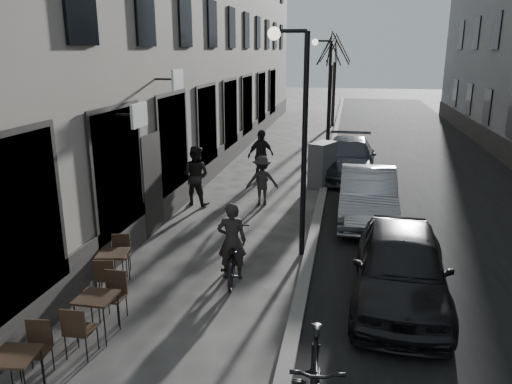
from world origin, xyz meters
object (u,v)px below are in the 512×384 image
(streetlamp_near, at_px, (297,119))
(car_mid, at_px, (368,195))
(bistro_set_b, at_px, (97,312))
(bistro_set_a, at_px, (17,372))
(pedestrian_near, at_px, (196,175))
(pedestrian_mid, at_px, (262,180))
(car_near, at_px, (401,266))
(utility_cabinet, at_px, (322,165))
(tree_near, at_px, (331,49))
(bistro_set_c, at_px, (114,265))
(streetlamp_far, at_px, (326,84))
(pedestrian_far, at_px, (261,155))
(bicycle, at_px, (232,255))
(tree_far, at_px, (335,49))
(car_far, at_px, (349,158))

(streetlamp_near, height_order, car_mid, streetlamp_near)
(bistro_set_b, bearing_deg, car_mid, 56.94)
(bistro_set_a, distance_m, pedestrian_near, 9.13)
(pedestrian_near, xyz_separation_m, pedestrian_mid, (2.01, 0.34, -0.15))
(streetlamp_near, xyz_separation_m, car_near, (2.20, -1.96, -2.43))
(pedestrian_near, bearing_deg, utility_cabinet, -131.10)
(tree_near, height_order, car_near, tree_near)
(bistro_set_c, bearing_deg, streetlamp_far, 64.51)
(car_mid, bearing_deg, tree_near, 98.13)
(pedestrian_near, xyz_separation_m, pedestrian_far, (1.45, 3.25, 0.01))
(bicycle, height_order, pedestrian_near, pedestrian_near)
(tree_far, distance_m, car_far, 13.72)
(streetlamp_far, xyz_separation_m, pedestrian_far, (-1.97, -5.40, -2.23))
(tree_far, bearing_deg, streetlamp_far, -90.46)
(pedestrian_mid, bearing_deg, bistro_set_b, 67.59)
(tree_near, height_order, bistro_set_b, tree_near)
(tree_near, relative_size, car_far, 1.18)
(streetlamp_far, distance_m, car_far, 4.91)
(streetlamp_far, xyz_separation_m, car_far, (1.17, -4.09, -2.46))
(streetlamp_far, bearing_deg, car_near, -81.02)
(tree_near, distance_m, pedestrian_near, 12.73)
(bicycle, bearing_deg, car_near, 163.56)
(bistro_set_b, distance_m, utility_cabinet, 10.70)
(utility_cabinet, xyz_separation_m, car_mid, (1.45, -3.29, -0.07))
(streetlamp_far, distance_m, bistro_set_b, 16.58)
(streetlamp_far, distance_m, bistro_set_a, 18.24)
(tree_far, xyz_separation_m, bistro_set_b, (-2.89, -25.11, -4.21))
(streetlamp_near, xyz_separation_m, utility_cabinet, (0.27, 6.13, -2.38))
(streetlamp_far, bearing_deg, bistro_set_a, -99.99)
(bistro_set_b, xyz_separation_m, car_near, (5.02, 2.15, 0.28))
(pedestrian_far, bearing_deg, car_near, -108.46)
(car_near, distance_m, car_mid, 4.82)
(bicycle, bearing_deg, pedestrian_far, -93.19)
(streetlamp_far, xyz_separation_m, car_near, (2.20, -13.96, -2.43))
(car_far, bearing_deg, bistro_set_a, -106.76)
(streetlamp_near, height_order, bistro_set_b, streetlamp_near)
(streetlamp_far, height_order, bicycle, streetlamp_far)
(bistro_set_b, relative_size, pedestrian_mid, 0.96)
(utility_cabinet, xyz_separation_m, pedestrian_near, (-3.70, -2.78, 0.14))
(pedestrian_near, bearing_deg, bistro_set_b, 106.71)
(tree_near, xyz_separation_m, car_far, (1.10, -7.09, -3.96))
(tree_near, bearing_deg, car_far, -81.18)
(streetlamp_far, bearing_deg, bicycle, -94.80)
(tree_near, relative_size, tree_far, 1.00)
(bistro_set_b, xyz_separation_m, utility_cabinet, (3.09, 10.23, 0.34))
(streetlamp_near, bearing_deg, bistro_set_a, -118.52)
(streetlamp_near, bearing_deg, utility_cabinet, 87.46)
(pedestrian_mid, bearing_deg, bistro_set_c, 59.29)
(bistro_set_b, height_order, pedestrian_far, pedestrian_far)
(streetlamp_near, xyz_separation_m, tree_near, (0.07, 15.00, 1.50))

